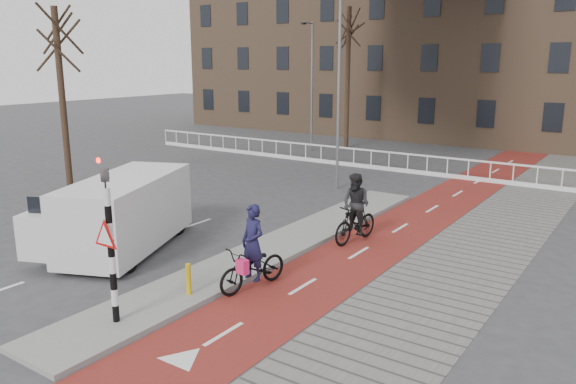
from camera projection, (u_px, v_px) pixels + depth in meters
The scene contains 15 objects.
ground at pixel (203, 300), 13.13m from camera, with size 120.00×120.00×0.00m, color #38383A.
bike_lane at pixel (422, 215), 20.35m from camera, with size 2.50×60.00×0.01m, color maroon.
sidewalk at pixel (502, 227), 18.81m from camera, with size 3.00×60.00×0.01m, color slate.
curb_island at pixel (277, 247), 16.72m from camera, with size 1.80×16.00×0.12m, color gray.
traffic_signal at pixel (109, 237), 11.38m from camera, with size 0.80×0.80×3.68m.
bollard at pixel (189, 279), 13.10m from camera, with size 0.12×0.12×0.75m, color gold.
cyclist_near at pixel (253, 261), 13.65m from camera, with size 1.08×2.15×2.12m.
cyclist_far at pixel (356, 214), 17.14m from camera, with size 1.02×2.08×2.14m.
van at pixel (127, 212), 16.44m from camera, with size 3.81×5.42×2.17m.
railing at pixel (354, 161), 29.47m from camera, with size 28.00×0.10×0.99m.
townhouse_row at pixel (484, 25), 38.70m from camera, with size 46.00×10.00×15.90m.
tree_left at pixel (63, 102), 23.27m from camera, with size 0.27×0.27×7.59m, color black.
tree_mid at pixel (348, 79), 34.83m from camera, with size 0.29×0.29×8.63m, color black.
streetlight_near at pixel (339, 89), 23.50m from camera, with size 0.12×0.12×8.59m, color slate.
streetlight_left at pixel (312, 88), 33.87m from camera, with size 0.12×0.12×7.67m, color slate.
Camera 1 is at (8.52, -8.95, 5.49)m, focal length 35.00 mm.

